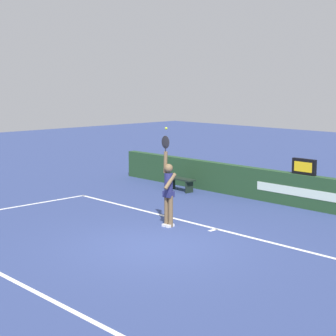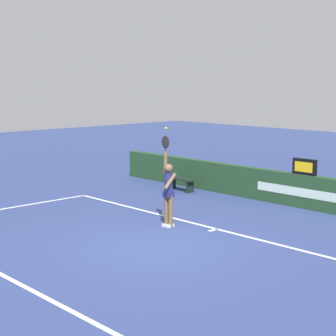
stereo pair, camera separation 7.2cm
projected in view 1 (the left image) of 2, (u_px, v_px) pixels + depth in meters
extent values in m
plane|color=navy|center=(156.00, 246.00, 13.16)|extent=(60.00, 60.00, 0.00)
cube|color=white|center=(217.00, 229.00, 14.65)|extent=(12.05, 0.11, 0.00)
cube|color=white|center=(18.00, 283.00, 10.72)|extent=(12.05, 0.11, 0.00)
cube|color=white|center=(5.00, 209.00, 16.99)|extent=(0.11, 5.86, 0.00)
cube|color=white|center=(213.00, 230.00, 14.55)|extent=(0.11, 0.30, 0.00)
cube|color=#224526|center=(299.00, 190.00, 17.17)|extent=(15.99, 0.29, 1.03)
cube|color=silver|center=(315.00, 195.00, 16.60)|extent=(4.29, 0.01, 0.27)
cube|color=black|center=(304.00, 167.00, 16.95)|extent=(0.79, 0.12, 0.49)
cube|color=yellow|center=(303.00, 167.00, 16.91)|extent=(0.62, 0.01, 0.30)
cylinder|color=brown|center=(171.00, 211.00, 14.81)|extent=(0.12, 0.12, 0.84)
cylinder|color=brown|center=(167.00, 211.00, 14.91)|extent=(0.12, 0.12, 0.84)
cube|color=white|center=(170.00, 226.00, 14.85)|extent=(0.11, 0.25, 0.07)
cube|color=white|center=(166.00, 225.00, 14.95)|extent=(0.11, 0.25, 0.07)
cylinder|color=navy|center=(169.00, 184.00, 14.75)|extent=(0.22, 0.22, 0.60)
cube|color=navy|center=(169.00, 194.00, 14.79)|extent=(0.27, 0.22, 0.16)
sphere|color=brown|center=(169.00, 168.00, 14.68)|extent=(0.22, 0.22, 0.22)
cylinder|color=brown|center=(165.00, 162.00, 14.74)|extent=(0.12, 0.11, 0.56)
cylinder|color=brown|center=(170.00, 181.00, 14.62)|extent=(0.12, 0.44, 0.42)
ellipsoid|color=black|center=(165.00, 142.00, 14.66)|extent=(0.29, 0.05, 0.35)
cylinder|color=black|center=(165.00, 149.00, 14.68)|extent=(0.03, 0.03, 0.18)
sphere|color=#CBE732|center=(166.00, 128.00, 14.16)|extent=(0.07, 0.07, 0.07)
cube|color=black|center=(180.00, 179.00, 19.72)|extent=(1.27, 0.44, 0.05)
cube|color=black|center=(171.00, 183.00, 20.11)|extent=(0.08, 0.32, 0.43)
cube|color=black|center=(189.00, 187.00, 19.39)|extent=(0.08, 0.32, 0.43)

